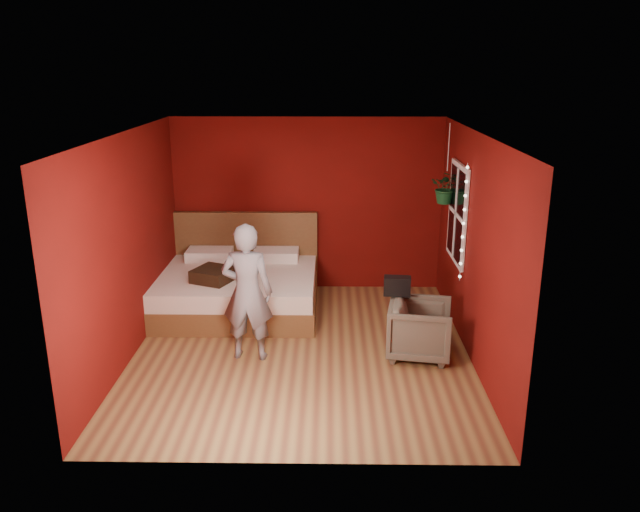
{
  "coord_description": "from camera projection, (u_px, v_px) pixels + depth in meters",
  "views": [
    {
      "loc": [
        0.33,
        -6.9,
        3.35
      ],
      "look_at": [
        0.22,
        0.4,
        1.07
      ],
      "focal_mm": 35.0,
      "sensor_mm": 36.0,
      "label": 1
    }
  ],
  "objects": [
    {
      "name": "fairy_lights",
      "position": [
        463.0,
        223.0,
        7.47
      ],
      "size": [
        0.04,
        0.04,
        1.45
      ],
      "color": "silver",
      "rests_on": "room_walls"
    },
    {
      "name": "armchair",
      "position": [
        420.0,
        329.0,
        7.34
      ],
      "size": [
        0.85,
        0.83,
        0.67
      ],
      "primitive_type": "imported",
      "rotation": [
        0.0,
        0.0,
        1.41
      ],
      "color": "#5E5A4A",
      "rests_on": "ground"
    },
    {
      "name": "hanging_plant",
      "position": [
        446.0,
        187.0,
        8.26
      ],
      "size": [
        0.46,
        0.42,
        1.06
      ],
      "color": "silver",
      "rests_on": "room_walls"
    },
    {
      "name": "throw_pillow",
      "position": [
        214.0,
        275.0,
        8.32
      ],
      "size": [
        0.63,
        0.63,
        0.17
      ],
      "primitive_type": "cube",
      "rotation": [
        0.0,
        0.0,
        -0.41
      ],
      "color": "black",
      "rests_on": "bed"
    },
    {
      "name": "floor",
      "position": [
        302.0,
        350.0,
        7.58
      ],
      "size": [
        4.5,
        4.5,
        0.0
      ],
      "primitive_type": "plane",
      "color": "olive",
      "rests_on": "ground"
    },
    {
      "name": "window",
      "position": [
        457.0,
        213.0,
        7.97
      ],
      "size": [
        0.05,
        0.97,
        1.27
      ],
      "color": "white",
      "rests_on": "room_walls"
    },
    {
      "name": "handbag",
      "position": [
        397.0,
        286.0,
        7.46
      ],
      "size": [
        0.33,
        0.19,
        0.23
      ],
      "primitive_type": "cube",
      "rotation": [
        0.0,
        0.0,
        -0.1
      ],
      "color": "black",
      "rests_on": "armchair"
    },
    {
      "name": "person",
      "position": [
        247.0,
        292.0,
        7.16
      ],
      "size": [
        0.63,
        0.44,
        1.63
      ],
      "primitive_type": "imported",
      "rotation": [
        0.0,
        0.0,
        3.05
      ],
      "color": "slate",
      "rests_on": "ground"
    },
    {
      "name": "bed",
      "position": [
        239.0,
        286.0,
        8.81
      ],
      "size": [
        2.19,
        1.86,
        1.21
      ],
      "color": "brown",
      "rests_on": "ground"
    },
    {
      "name": "room_walls",
      "position": [
        300.0,
        216.0,
        7.08
      ],
      "size": [
        4.04,
        4.54,
        2.62
      ],
      "color": "#660E0A",
      "rests_on": "ground"
    }
  ]
}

